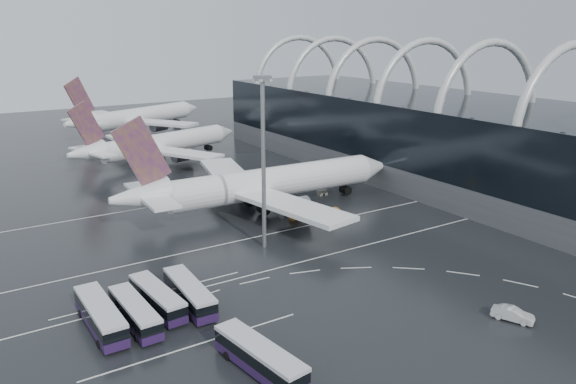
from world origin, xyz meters
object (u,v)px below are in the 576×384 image
floodlight_mast (263,142)px  bus_row_far_c (260,357)px  airliner_gate_b (157,145)px  airliner_main (260,185)px  gse_cart_belly_a (333,211)px  gse_cart_belly_d (322,191)px  van_curve_c (513,314)px  bus_row_near_b (135,312)px  airliner_gate_c (136,118)px  bus_row_near_d (189,293)px  bus_row_near_c (157,298)px  gse_cart_belly_c (295,217)px  bus_row_near_a (100,315)px  gse_cart_belly_b (322,192)px

floodlight_mast → bus_row_far_c: bearing=-121.0°
airliner_gate_b → airliner_main: bearing=-102.4°
gse_cart_belly_a → gse_cart_belly_d: gse_cart_belly_a is taller
van_curve_c → bus_row_near_b: bearing=123.2°
airliner_gate_b → bus_row_far_c: 109.00m
airliner_gate_c → floodlight_mast: 125.09m
airliner_gate_c → bus_row_near_d: bearing=-127.5°
bus_row_far_c → floodlight_mast: 40.99m
airliner_main → floodlight_mast: size_ratio=2.18×
bus_row_near_c → gse_cart_belly_c: bus_row_near_c is taller
bus_row_near_b → bus_row_near_d: bearing=-83.6°
bus_row_near_a → bus_row_near_d: size_ratio=1.03×
bus_row_near_a → gse_cart_belly_b: size_ratio=6.36×
airliner_main → bus_row_near_a: (-41.50, -31.41, -3.57)m
gse_cart_belly_a → airliner_main: bearing=136.9°
bus_row_near_a → floodlight_mast: 38.07m
bus_row_near_d → gse_cart_belly_a: bus_row_near_d is taller
bus_row_near_b → van_curve_c: bearing=-122.9°
airliner_main → airliner_gate_b: airliner_main is taller
gse_cart_belly_d → van_curve_c: bearing=-102.5°
gse_cart_belly_b → floodlight_mast: bearing=-143.3°
gse_cart_belly_c → bus_row_near_d: bearing=-145.0°
bus_row_near_c → bus_row_near_d: size_ratio=0.96×
airliner_main → gse_cart_belly_c: (2.75, -9.00, -4.89)m
bus_row_near_b → gse_cart_belly_b: bearing=-59.2°
airliner_gate_c → bus_row_near_c: 141.29m
bus_row_near_b → gse_cart_belly_b: (54.88, 34.58, -1.13)m
gse_cart_belly_c → bus_row_near_c: bearing=-149.6°
airliner_main → bus_row_near_b: 49.86m
bus_row_near_d → van_curve_c: size_ratio=2.54×
floodlight_mast → gse_cart_belly_c: size_ratio=14.14×
bus_row_near_c → van_curve_c: 47.27m
airliner_gate_b → airliner_gate_c: 50.58m
bus_row_near_d → bus_row_far_c: 18.92m
airliner_gate_c → floodlight_mast: (-17.25, -123.20, 13.17)m
airliner_gate_b → floodlight_mast: bearing=-110.7°
gse_cart_belly_a → airliner_gate_c: bearing=91.9°
van_curve_c → bus_row_near_a: bearing=124.3°
airliner_gate_b → gse_cart_belly_c: airliner_gate_b is taller
airliner_gate_c → floodlight_mast: size_ratio=1.98×
bus_row_near_d → gse_cart_belly_d: bus_row_near_d is taller
bus_row_near_c → gse_cart_belly_c: 42.22m
floodlight_mast → gse_cart_belly_c: 23.92m
bus_row_near_d → van_curve_c: 43.24m
gse_cart_belly_d → airliner_gate_b: bearing=111.7°
airliner_main → airliner_gate_b: bearing=94.6°
gse_cart_belly_a → gse_cart_belly_c: gse_cart_belly_a is taller
airliner_main → bus_row_far_c: size_ratio=4.63×
bus_row_far_c → gse_cart_belly_c: 52.34m
van_curve_c → floodlight_mast: floodlight_mast is taller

